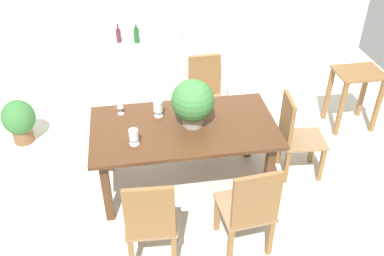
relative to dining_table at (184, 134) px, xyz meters
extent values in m
plane|color=beige|center=(0.00, -0.10, -0.67)|extent=(7.04, 7.04, 0.00)
cube|color=#4C2D19|center=(0.00, 0.00, 0.08)|extent=(1.84, 0.99, 0.04)
cube|color=#4C2D19|center=(-0.80, -0.38, -0.30)|extent=(0.08, 0.08, 0.73)
cube|color=#4C2D19|center=(0.80, -0.38, -0.30)|extent=(0.08, 0.08, 0.73)
cube|color=#4C2D19|center=(-0.80, 0.38, -0.30)|extent=(0.08, 0.08, 0.73)
cube|color=#4C2D19|center=(0.80, 0.38, -0.30)|extent=(0.08, 0.08, 0.73)
cube|color=brown|center=(0.58, -0.65, -0.45)|extent=(0.05, 0.05, 0.43)
cube|color=brown|center=(0.21, -0.69, -0.45)|extent=(0.05, 0.05, 0.43)
cube|color=brown|center=(0.62, -1.04, -0.45)|extent=(0.05, 0.05, 0.43)
cube|color=brown|center=(0.25, -1.08, -0.45)|extent=(0.05, 0.05, 0.43)
cube|color=#8F6F4C|center=(0.41, -0.87, -0.22)|extent=(0.49, 0.51, 0.03)
cube|color=brown|center=(0.43, -1.08, 0.06)|extent=(0.41, 0.08, 0.54)
cube|color=brown|center=(1.46, -0.18, -0.45)|extent=(0.05, 0.05, 0.43)
cube|color=brown|center=(1.49, 0.15, -0.45)|extent=(0.05, 0.05, 0.43)
cube|color=brown|center=(1.08, -0.15, -0.45)|extent=(0.05, 0.05, 0.43)
cube|color=brown|center=(1.11, 0.18, -0.45)|extent=(0.05, 0.05, 0.43)
cube|color=#8F6F4C|center=(1.29, 0.00, -0.22)|extent=(0.49, 0.44, 0.03)
cube|color=brown|center=(1.08, 0.02, 0.04)|extent=(0.07, 0.37, 0.51)
cube|color=brown|center=(-0.22, -0.68, -0.45)|extent=(0.05, 0.05, 0.43)
cube|color=brown|center=(-0.58, -0.66, -0.45)|extent=(0.05, 0.05, 0.43)
cube|color=brown|center=(-0.25, -1.07, -0.45)|extent=(0.05, 0.05, 0.43)
cube|color=brown|center=(-0.60, -1.05, -0.45)|extent=(0.05, 0.05, 0.43)
cube|color=#8F6F4C|center=(-0.41, -0.87, -0.22)|extent=(0.46, 0.49, 0.03)
cube|color=brown|center=(-0.43, -1.08, 0.05)|extent=(0.40, 0.06, 0.53)
cube|color=brown|center=(0.25, 0.67, -0.45)|extent=(0.04, 0.04, 0.43)
cube|color=brown|center=(0.59, 0.68, -0.45)|extent=(0.04, 0.04, 0.43)
cube|color=brown|center=(0.24, 1.06, -0.45)|extent=(0.04, 0.04, 0.43)
cube|color=brown|center=(0.58, 1.06, -0.45)|extent=(0.04, 0.04, 0.43)
cube|color=#8F6F4C|center=(0.41, 0.87, -0.22)|extent=(0.43, 0.47, 0.03)
cube|color=brown|center=(0.41, 1.08, 0.05)|extent=(0.38, 0.05, 0.53)
cylinder|color=gray|center=(0.09, 0.01, 0.16)|extent=(0.21, 0.21, 0.12)
sphere|color=#387538|center=(0.09, 0.01, 0.37)|extent=(0.42, 0.42, 0.42)
sphere|color=#DB9EB2|center=(0.22, 0.06, 0.37)|extent=(0.05, 0.05, 0.05)
sphere|color=#DB9EB2|center=(0.22, 0.16, 0.38)|extent=(0.05, 0.05, 0.05)
sphere|color=#DB9EB2|center=(0.10, 0.21, 0.33)|extent=(0.05, 0.05, 0.05)
sphere|color=#DB9EB2|center=(0.19, -0.06, 0.48)|extent=(0.04, 0.04, 0.04)
sphere|color=#DB9EB2|center=(0.01, -0.14, 0.36)|extent=(0.05, 0.05, 0.05)
cylinder|color=silver|center=(-0.23, 0.21, 0.10)|extent=(0.09, 0.09, 0.01)
cylinder|color=silver|center=(-0.23, 0.21, 0.14)|extent=(0.03, 0.03, 0.05)
cylinder|color=silver|center=(-0.23, 0.21, 0.22)|extent=(0.10, 0.10, 0.12)
cylinder|color=silver|center=(-0.50, -0.22, 0.10)|extent=(0.09, 0.09, 0.01)
cylinder|color=silver|center=(-0.50, -0.22, 0.13)|extent=(0.03, 0.03, 0.05)
cylinder|color=silver|center=(-0.50, -0.22, 0.21)|extent=(0.09, 0.09, 0.10)
cylinder|color=silver|center=(-0.61, 0.32, 0.10)|extent=(0.06, 0.06, 0.00)
cylinder|color=silver|center=(-0.61, 0.32, 0.14)|extent=(0.01, 0.01, 0.07)
cone|color=silver|center=(-0.61, 0.32, 0.21)|extent=(0.07, 0.07, 0.07)
cube|color=silver|center=(0.01, 1.52, -0.18)|extent=(1.44, 0.64, 0.99)
cylinder|color=#194C1E|center=(-0.36, 1.57, 0.41)|extent=(0.07, 0.07, 0.18)
cylinder|color=#194C1E|center=(-0.36, 1.57, 0.52)|extent=(0.03, 0.03, 0.05)
cylinder|color=#B2BFB7|center=(0.54, 1.35, 0.42)|extent=(0.06, 0.06, 0.21)
cylinder|color=#B2BFB7|center=(0.54, 1.35, 0.57)|extent=(0.02, 0.02, 0.08)
cylinder|color=#B2BFB7|center=(0.18, 1.59, 0.42)|extent=(0.08, 0.08, 0.21)
cylinder|color=#B2BFB7|center=(0.18, 1.59, 0.57)|extent=(0.03, 0.03, 0.09)
cylinder|color=#511E28|center=(-0.57, 1.62, 0.40)|extent=(0.06, 0.06, 0.17)
cylinder|color=#511E28|center=(-0.57, 1.62, 0.52)|extent=(0.02, 0.02, 0.08)
cube|color=brown|center=(2.25, 0.78, 0.09)|extent=(0.56, 0.45, 0.02)
cube|color=brown|center=(2.01, 0.59, -0.29)|extent=(0.05, 0.05, 0.75)
cube|color=brown|center=(2.49, 0.59, -0.29)|extent=(0.05, 0.05, 0.75)
cube|color=brown|center=(2.01, 0.96, -0.29)|extent=(0.05, 0.05, 0.75)
cube|color=brown|center=(2.49, 0.96, -0.29)|extent=(0.05, 0.05, 0.75)
cylinder|color=brown|center=(-1.84, 1.08, -0.57)|extent=(0.24, 0.24, 0.19)
ellipsoid|color=#387538|center=(-1.84, 1.08, -0.32)|extent=(0.39, 0.39, 0.43)
camera|label=1|loc=(-0.47, -3.44, 2.53)|focal=40.16mm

